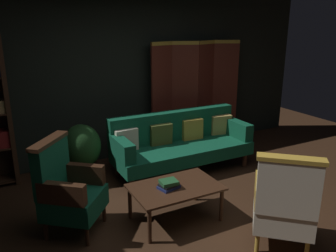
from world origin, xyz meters
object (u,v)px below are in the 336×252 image
Objects in this scene: potted_plant at (82,149)px; book_black_cloth at (169,185)px; armchair_gilt_accent at (284,203)px; folding_screen at (195,94)px; armchair_wing_left at (68,189)px; coffee_table at (175,190)px; book_navy_cloth at (169,187)px; velvet_couch at (180,141)px; book_green_cloth at (169,182)px.

book_black_cloth is (0.58, -1.53, -0.02)m from potted_plant.
folding_screen is at bearing 74.87° from armchair_gilt_accent.
armchair_wing_left is 1.25m from potted_plant.
potted_plant is at bearing 113.76° from coffee_table.
folding_screen is 2.59m from book_navy_cloth.
velvet_couch is 2.16m from armchair_gilt_accent.
book_green_cloth is (0.58, -1.53, 0.01)m from potted_plant.
book_black_cloth is at bearing 0.00° from book_navy_cloth.
velvet_couch is at bearing -134.23° from folding_screen.
coffee_table is 1.20× the size of potted_plant.
armchair_gilt_accent is at bearing -60.90° from potted_plant.
potted_plant is 4.19× the size of book_black_cloth.
folding_screen is 2.54m from coffee_table.
coffee_table is 5.03× the size of book_black_cloth.
potted_plant is at bearing 119.10° from armchair_gilt_accent.
book_green_cloth is at bearing -69.17° from potted_plant.
book_black_cloth reaches higher than book_navy_cloth.
armchair_gilt_accent is at bearing -35.44° from armchair_wing_left.
coffee_table is at bearing 4.24° from book_green_cloth.
armchair_wing_left reaches higher than potted_plant.
book_navy_cloth is 0.06m from book_green_cloth.
armchair_wing_left reaches higher than coffee_table.
folding_screen is 1.90× the size of coffee_table.
armchair_wing_left is at bearing 160.68° from book_navy_cloth.
book_green_cloth is (-0.79, 0.93, 0.00)m from armchair_gilt_accent.
armchair_gilt_accent is at bearing -105.13° from folding_screen.
folding_screen reaches higher than velvet_couch.
folding_screen is 1.83× the size of armchair_gilt_accent.
armchair_gilt_accent is 1.22m from book_black_cloth.
book_black_cloth is at bearing -124.43° from velvet_couch.
book_black_cloth is 0.03m from book_green_cloth.
book_black_cloth is (0.00, 0.00, 0.03)m from book_navy_cloth.
armchair_gilt_accent is (-0.05, -2.16, 0.03)m from velvet_couch.
coffee_table is 0.11m from book_navy_cloth.
book_navy_cloth is at bearing 0.00° from book_green_cloth.
folding_screen reaches higher than book_black_cloth.
armchair_wing_left reaches higher than book_green_cloth.
coffee_table is 0.96× the size of armchair_wing_left.
armchair_gilt_accent is at bearing -53.30° from coffee_table.
armchair_wing_left is (-1.12, 0.35, 0.12)m from coffee_table.
book_navy_cloth is (1.03, -0.36, -0.06)m from armchair_wing_left.
armchair_wing_left is at bearing -148.08° from folding_screen.
folding_screen reaches higher than book_green_cloth.
folding_screen reaches higher than potted_plant.
coffee_table is (-0.75, -1.22, -0.08)m from velvet_couch.
book_black_cloth is (1.03, -0.36, -0.03)m from armchair_wing_left.
book_green_cloth is at bearing -124.43° from velvet_couch.
folding_screen is 10.21× the size of book_green_cloth.
book_black_cloth is at bearing -19.32° from armchair_wing_left.
folding_screen is 2.26m from potted_plant.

